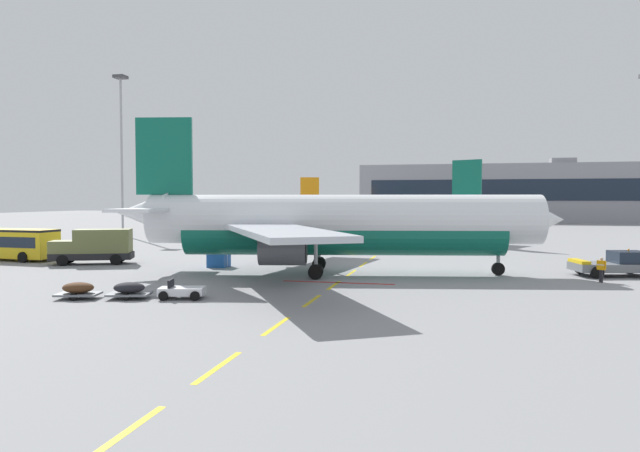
{
  "coord_description": "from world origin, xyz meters",
  "views": [
    {
      "loc": [
        26.03,
        -17.73,
        5.88
      ],
      "look_at": [
        13.69,
        34.98,
        3.34
      ],
      "focal_mm": 32.63,
      "sensor_mm": 36.0,
      "label": 1
    }
  ],
  "objects_px": {
    "airliner_mid_left": "(387,216)",
    "apron_light_mast_near": "(121,137)",
    "baggage_train": "(130,290)",
    "ground_crew_worker": "(601,268)",
    "fuel_service_truck": "(95,246)",
    "airliner_foreground": "(336,224)",
    "pushback_tug": "(617,264)",
    "uld_cargo_container": "(219,258)",
    "apron_shuttle_bus": "(0,242)",
    "airliner_far_center": "(252,213)"
  },
  "relations": [
    {
      "from": "airliner_foreground",
      "to": "apron_shuttle_bus",
      "type": "bearing_deg",
      "value": 174.53
    },
    {
      "from": "apron_shuttle_bus",
      "to": "fuel_service_truck",
      "type": "bearing_deg",
      "value": -5.64
    },
    {
      "from": "airliner_foreground",
      "to": "apron_light_mast_near",
      "type": "height_order",
      "value": "apron_light_mast_near"
    },
    {
      "from": "pushback_tug",
      "to": "baggage_train",
      "type": "xyz_separation_m",
      "value": [
        -30.62,
        -17.52,
        -0.38
      ]
    },
    {
      "from": "apron_shuttle_bus",
      "to": "apron_light_mast_near",
      "type": "xyz_separation_m",
      "value": [
        -9.25,
        36.03,
        14.02
      ]
    },
    {
      "from": "airliner_mid_left",
      "to": "uld_cargo_container",
      "type": "height_order",
      "value": "airliner_mid_left"
    },
    {
      "from": "airliner_mid_left",
      "to": "ground_crew_worker",
      "type": "bearing_deg",
      "value": -62.37
    },
    {
      "from": "airliner_mid_left",
      "to": "apron_shuttle_bus",
      "type": "bearing_deg",
      "value": -134.67
    },
    {
      "from": "pushback_tug",
      "to": "fuel_service_truck",
      "type": "height_order",
      "value": "fuel_service_truck"
    },
    {
      "from": "fuel_service_truck",
      "to": "baggage_train",
      "type": "relative_size",
      "value": 0.85
    },
    {
      "from": "pushback_tug",
      "to": "apron_light_mast_near",
      "type": "distance_m",
      "value": 74.57
    },
    {
      "from": "airliner_foreground",
      "to": "uld_cargo_container",
      "type": "height_order",
      "value": "airliner_foreground"
    },
    {
      "from": "pushback_tug",
      "to": "baggage_train",
      "type": "bearing_deg",
      "value": -150.23
    },
    {
      "from": "airliner_far_center",
      "to": "apron_light_mast_near",
      "type": "bearing_deg",
      "value": -122.11
    },
    {
      "from": "ground_crew_worker",
      "to": "apron_light_mast_near",
      "type": "relative_size",
      "value": 0.07
    },
    {
      "from": "baggage_train",
      "to": "ground_crew_worker",
      "type": "bearing_deg",
      "value": 25.39
    },
    {
      "from": "airliner_mid_left",
      "to": "uld_cargo_container",
      "type": "xyz_separation_m",
      "value": [
        -10.54,
        -34.46,
        -2.7
      ]
    },
    {
      "from": "apron_shuttle_bus",
      "to": "airliner_foreground",
      "type": "bearing_deg",
      "value": -5.47
    },
    {
      "from": "fuel_service_truck",
      "to": "ground_crew_worker",
      "type": "distance_m",
      "value": 41.74
    },
    {
      "from": "uld_cargo_container",
      "to": "apron_light_mast_near",
      "type": "height_order",
      "value": "apron_light_mast_near"
    },
    {
      "from": "airliner_far_center",
      "to": "baggage_train",
      "type": "height_order",
      "value": "airliner_far_center"
    },
    {
      "from": "airliner_mid_left",
      "to": "airliner_far_center",
      "type": "xyz_separation_m",
      "value": [
        -28.7,
        24.47,
        -0.25
      ]
    },
    {
      "from": "airliner_far_center",
      "to": "baggage_train",
      "type": "relative_size",
      "value": 3.22
    },
    {
      "from": "baggage_train",
      "to": "ground_crew_worker",
      "type": "relative_size",
      "value": 4.88
    },
    {
      "from": "apron_shuttle_bus",
      "to": "uld_cargo_container",
      "type": "relative_size",
      "value": 7.52
    },
    {
      "from": "ground_crew_worker",
      "to": "apron_light_mast_near",
      "type": "height_order",
      "value": "apron_light_mast_near"
    },
    {
      "from": "baggage_train",
      "to": "uld_cargo_container",
      "type": "bearing_deg",
      "value": 94.45
    },
    {
      "from": "baggage_train",
      "to": "uld_cargo_container",
      "type": "height_order",
      "value": "uld_cargo_container"
    },
    {
      "from": "airliner_foreground",
      "to": "airliner_mid_left",
      "type": "xyz_separation_m",
      "value": [
        -0.29,
        37.01,
        -0.45
      ]
    },
    {
      "from": "uld_cargo_container",
      "to": "pushback_tug",
      "type": "bearing_deg",
      "value": 2.52
    },
    {
      "from": "airliner_foreground",
      "to": "airliner_mid_left",
      "type": "bearing_deg",
      "value": 90.44
    },
    {
      "from": "airliner_foreground",
      "to": "baggage_train",
      "type": "relative_size",
      "value": 3.99
    },
    {
      "from": "airliner_mid_left",
      "to": "apron_light_mast_near",
      "type": "xyz_separation_m",
      "value": [
        -42.64,
        2.24,
        12.28
      ]
    },
    {
      "from": "airliner_foreground",
      "to": "pushback_tug",
      "type": "relative_size",
      "value": 5.36
    },
    {
      "from": "pushback_tug",
      "to": "airliner_mid_left",
      "type": "relative_size",
      "value": 0.22
    },
    {
      "from": "airliner_mid_left",
      "to": "apron_light_mast_near",
      "type": "relative_size",
      "value": 1.16
    },
    {
      "from": "apron_shuttle_bus",
      "to": "baggage_train",
      "type": "distance_m",
      "value": 29.4
    },
    {
      "from": "airliner_foreground",
      "to": "airliner_far_center",
      "type": "height_order",
      "value": "airliner_foreground"
    },
    {
      "from": "airliner_far_center",
      "to": "uld_cargo_container",
      "type": "bearing_deg",
      "value": -72.87
    },
    {
      "from": "fuel_service_truck",
      "to": "airliner_foreground",
      "type": "bearing_deg",
      "value": -5.38
    },
    {
      "from": "airliner_mid_left",
      "to": "apron_light_mast_near",
      "type": "distance_m",
      "value": 44.43
    },
    {
      "from": "ground_crew_worker",
      "to": "airliner_foreground",
      "type": "bearing_deg",
      "value": -179.89
    },
    {
      "from": "pushback_tug",
      "to": "ground_crew_worker",
      "type": "xyz_separation_m",
      "value": [
        -1.98,
        -3.92,
        0.12
      ]
    },
    {
      "from": "apron_shuttle_bus",
      "to": "apron_light_mast_near",
      "type": "distance_m",
      "value": 39.75
    },
    {
      "from": "fuel_service_truck",
      "to": "apron_light_mast_near",
      "type": "height_order",
      "value": "apron_light_mast_near"
    },
    {
      "from": "fuel_service_truck",
      "to": "uld_cargo_container",
      "type": "distance_m",
      "value": 11.83
    },
    {
      "from": "airliner_mid_left",
      "to": "baggage_train",
      "type": "xyz_separation_m",
      "value": [
        -9.29,
        -50.57,
        -2.97
      ]
    },
    {
      "from": "pushback_tug",
      "to": "ground_crew_worker",
      "type": "height_order",
      "value": "pushback_tug"
    },
    {
      "from": "fuel_service_truck",
      "to": "ground_crew_worker",
      "type": "bearing_deg",
      "value": -2.88
    },
    {
      "from": "airliner_foreground",
      "to": "airliner_far_center",
      "type": "xyz_separation_m",
      "value": [
        -28.98,
        61.47,
        -0.7
      ]
    }
  ]
}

